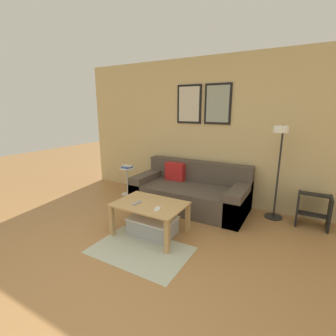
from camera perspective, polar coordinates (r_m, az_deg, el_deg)
The scene contains 12 objects.
ground_plane at distance 2.57m, azimuth -14.69°, elevation -27.84°, with size 16.00×16.00×0.00m, color #A87542.
wall_back at distance 4.42m, azimuth 10.96°, elevation 8.37°, with size 5.60×0.09×2.55m.
area_rug at distance 3.15m, azimuth -6.49°, elevation -18.56°, with size 1.18×0.79×0.01m, color #B2B79E.
couch at distance 4.28m, azimuth 5.26°, elevation -5.66°, with size 1.94×0.93×0.76m.
coffee_table at distance 3.34m, azimuth -4.25°, elevation -9.51°, with size 0.94×0.65×0.45m.
storage_bin at distance 3.44m, azimuth -3.61°, elevation -13.28°, with size 0.62×0.44×0.24m.
floor_lamp at distance 3.82m, azimuth 24.50°, elevation 1.84°, with size 0.27×0.56×1.46m.
side_table at distance 4.89m, azimuth -9.47°, elevation -2.48°, with size 0.30×0.30×0.55m.
book_stack at distance 4.83m, azimuth -9.55°, elevation 0.34°, with size 0.20×0.19×0.04m.
remote_control at distance 3.31m, azimuth -7.28°, elevation -8.13°, with size 0.04×0.15×0.02m, color #99999E.
cell_phone at distance 3.12m, azimuth -2.51°, elevation -9.52°, with size 0.07×0.14×0.01m, color silver.
step_stool at distance 4.15m, azimuth 30.89°, elevation -8.37°, with size 0.43×0.31×0.48m.
Camera 1 is at (1.41, -1.32, 1.69)m, focal length 26.00 mm.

